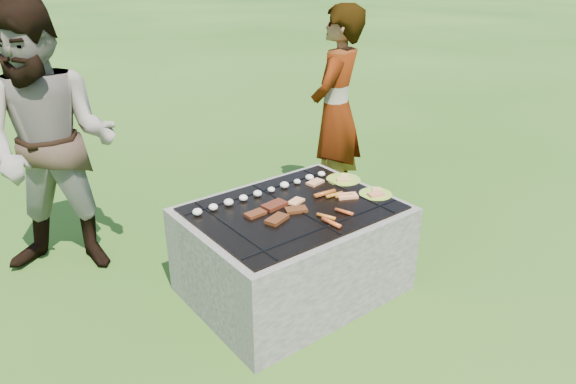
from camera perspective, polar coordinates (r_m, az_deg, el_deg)
name	(u,v)px	position (r m, az deg, el deg)	size (l,w,h in m)	color
lawn	(293,288)	(3.53, 0.50, -10.66)	(60.00, 60.00, 0.00)	#214A12
fire_pit	(293,253)	(3.38, 0.52, -6.74)	(1.30, 1.00, 0.62)	#9E968C
mushrooms	(261,192)	(3.38, -3.05, -0.05)	(1.06, 0.06, 0.04)	#EBE6C7
pork_slabs	(276,211)	(3.15, -1.32, -2.15)	(0.37, 0.28, 0.02)	brown
sausages	(332,204)	(3.24, 4.95, -1.37)	(0.40, 0.42, 0.03)	#BC3B1F
bread_on_grate	(323,193)	(3.41, 3.88, -0.10)	(0.46, 0.41, 0.02)	#EDAF79
plate_far	(343,180)	(3.65, 6.17, 1.36)	(0.25, 0.25, 0.03)	gold
plate_near	(376,194)	(3.45, 9.71, -0.24)	(0.29, 0.29, 0.03)	#CFDB34
cook	(336,112)	(4.37, 5.35, 8.84)	(0.63, 0.41, 1.73)	gray
bystander	(51,146)	(3.71, -24.80, 4.70)	(0.89, 0.70, 1.84)	#A49989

